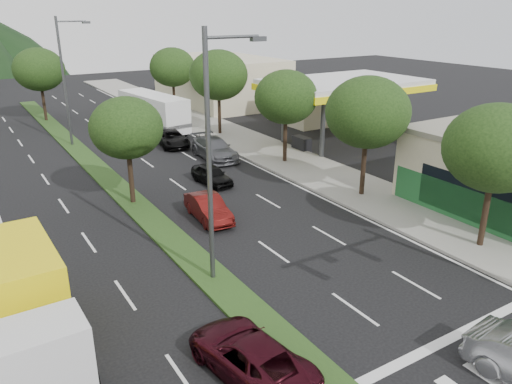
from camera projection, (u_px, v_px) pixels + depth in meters
sidewalk_right at (254, 145)px, 40.40m from camera, size 5.00×90.00×0.15m
median at (88, 160)px, 36.62m from camera, size 1.60×56.00×0.12m
gas_canopy at (344, 87)px, 39.64m from camera, size 12.20×8.20×5.25m
bldg_right_far at (220, 80)px, 58.12m from camera, size 10.00×16.00×5.20m
tree_r_a at (496, 148)px, 21.78m from camera, size 4.60×4.60×6.63m
tree_r_b at (368, 112)px, 28.08m from camera, size 4.80×4.80×6.94m
tree_r_c at (286, 97)px, 34.55m from camera, size 4.40×4.40×6.48m
tree_r_d at (218, 75)px, 42.36m from camera, size 5.00×5.00×7.17m
tree_r_e at (172, 67)px, 50.43m from camera, size 4.60×4.60×6.71m
tree_med_near at (126, 128)px, 27.13m from camera, size 4.00×4.00×6.02m
tree_med_far at (39, 70)px, 47.64m from camera, size 4.80×4.80×6.94m
streetlight_near at (213, 148)px, 18.87m from camera, size 2.60×0.25×10.00m
streetlight_mid at (66, 76)px, 38.78m from camera, size 2.60×0.25×10.00m
suv_maroon at (250, 355)px, 15.18m from camera, size 2.73×4.89×1.29m
car_queue_a at (212, 175)px, 31.68m from camera, size 1.63×3.60×1.20m
car_queue_b at (214, 148)px, 36.98m from camera, size 2.50×5.38×1.52m
car_queue_c at (208, 208)px, 26.31m from camera, size 1.69×4.05×1.30m
car_queue_d at (172, 138)px, 40.36m from camera, size 2.62×4.75×1.26m
box_truck at (23, 311)px, 15.65m from camera, size 2.89×7.12×3.48m
motorhome at (153, 112)px, 44.67m from camera, size 3.76×9.00×3.35m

